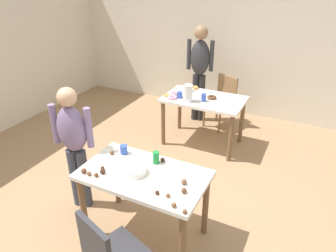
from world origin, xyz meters
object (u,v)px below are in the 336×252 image
object	(u,v)px
mixing_bowl	(135,170)
pitcher_far	(188,93)
soda_can	(156,158)
person_girl_near	(74,140)
person_adult_far	(200,65)
dining_table_near	(144,183)
chair_far_table	(223,99)
dining_table_far	(204,105)

from	to	relation	value
mixing_bowl	pitcher_far	bearing A→B (deg)	97.58
soda_can	pitcher_far	size ratio (longest dim) A/B	0.50
person_girl_near	person_adult_far	xyz separation A→B (m)	(0.35, 2.68, 0.15)
dining_table_near	pitcher_far	distance (m)	1.81
person_girl_near	pitcher_far	size ratio (longest dim) A/B	5.84
soda_can	person_girl_near	bearing A→B (deg)	-171.40
chair_far_table	pitcher_far	world-z (taller)	pitcher_far
person_girl_near	dining_table_near	bearing A→B (deg)	-4.36
person_girl_near	person_adult_far	size ratio (longest dim) A/B	0.87
soda_can	person_adult_far	bearing A→B (deg)	102.08
soda_can	pitcher_far	world-z (taller)	pitcher_far
person_girl_near	mixing_bowl	distance (m)	0.81
chair_far_table	soda_can	size ratio (longest dim) A/B	7.13
person_girl_near	soda_can	size ratio (longest dim) A/B	11.66
person_adult_far	dining_table_far	bearing A→B (deg)	-63.78
person_adult_far	pitcher_far	size ratio (longest dim) A/B	6.72
chair_far_table	pitcher_far	xyz separation A→B (m)	(-0.24, -0.93, 0.38)
mixing_bowl	dining_table_far	bearing A→B (deg)	92.12
person_adult_far	mixing_bowl	size ratio (longest dim) A/B	7.46
chair_far_table	soda_can	xyz separation A→B (m)	(0.10, -2.50, 0.31)
dining_table_near	person_adult_far	xyz separation A→B (m)	(-0.52, 2.75, 0.35)
dining_table_near	pitcher_far	xyz separation A→B (m)	(-0.31, 1.77, 0.23)
dining_table_far	chair_far_table	size ratio (longest dim) A/B	1.33
person_girl_near	mixing_bowl	xyz separation A→B (m)	(0.80, -0.10, -0.06)
chair_far_table	person_adult_far	size ratio (longest dim) A/B	0.53
dining_table_far	chair_far_table	world-z (taller)	chair_far_table
dining_table_far	pitcher_far	bearing A→B (deg)	-127.47
dining_table_near	person_adult_far	distance (m)	2.82
dining_table_far	person_girl_near	bearing A→B (deg)	-110.65
chair_far_table	soda_can	distance (m)	2.52
dining_table_far	person_adult_far	xyz separation A→B (m)	(-0.37, 0.76, 0.35)
dining_table_near	person_adult_far	bearing A→B (deg)	100.69
person_girl_near	mixing_bowl	world-z (taller)	person_girl_near
dining_table_far	person_girl_near	world-z (taller)	person_girl_near
chair_far_table	person_girl_near	world-z (taller)	person_girl_near
dining_table_near	person_girl_near	distance (m)	0.90
mixing_bowl	person_girl_near	bearing A→B (deg)	172.74
dining_table_far	soda_can	xyz separation A→B (m)	(0.17, -1.79, 0.17)
dining_table_near	person_girl_near	world-z (taller)	person_girl_near
dining_table_far	soda_can	size ratio (longest dim) A/B	9.50
person_adult_far	mixing_bowl	bearing A→B (deg)	-80.84
person_adult_far	pitcher_far	world-z (taller)	person_adult_far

